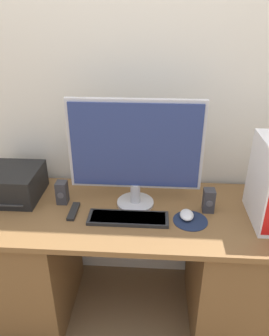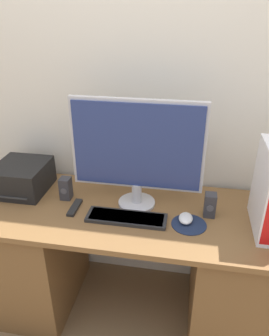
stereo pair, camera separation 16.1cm
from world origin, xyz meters
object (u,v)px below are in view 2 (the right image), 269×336
keyboard (126,218)px  speaker_right (210,205)px  mouse (186,218)px  remote_control (75,207)px  printer (22,177)px  speaker_left (66,188)px  monitor (137,149)px

keyboard → speaker_right: bearing=14.9°
mouse → remote_control: 0.59m
keyboard → printer: bearing=164.2°
keyboard → speaker_left: size_ratio=3.21×
printer → speaker_left: (0.28, -0.05, -0.02)m
remote_control → speaker_left: bearing=130.6°
mouse → keyboard: bearing=-173.7°
monitor → remote_control: (-0.32, -0.11, -0.32)m
keyboard → remote_control: size_ratio=2.66×
keyboard → mouse: 0.30m
keyboard → mouse: size_ratio=4.21×
monitor → keyboard: size_ratio=1.67×
monitor → speaker_right: bearing=-6.2°
monitor → speaker_left: bearing=-178.0°
mouse → speaker_left: size_ratio=0.76×
keyboard → printer: printer is taller
monitor → printer: monitor is taller
monitor → keyboard: bearing=-100.2°
keyboard → mouse: bearing=6.3°
remote_control → monitor: bearing=18.7°
mouse → speaker_left: speaker_left is taller
monitor → printer: 0.72m
speaker_left → remote_control: bearing=-49.4°
keyboard → mouse: mouse is taller
printer → remote_control: bearing=-21.1°
speaker_right → mouse: bearing=-146.4°
printer → speaker_left: bearing=-9.3°
speaker_right → remote_control: (-0.70, -0.07, -0.06)m
mouse → speaker_left: bearing=171.0°
printer → mouse: bearing=-9.1°
printer → speaker_right: printer is taller
keyboard → speaker_right: 0.43m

